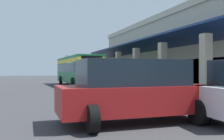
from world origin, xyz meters
name	(u,v)px	position (x,y,z in m)	size (l,w,h in m)	color
ground	(151,85)	(0.00, 8.00, 0.00)	(120.00, 120.00, 0.00)	#38383A
curb_strip	(115,85)	(-0.10, 3.89, 0.06)	(36.86, 0.50, 0.12)	#9E998E
plaza_building	(192,52)	(-0.10, 13.51, 3.80)	(31.02, 14.34, 7.59)	#B2A88E
transit_bus	(77,69)	(-2.08, 0.19, 1.85)	(11.31, 3.16, 3.34)	#196638
parked_suv_red	(134,90)	(17.97, -1.78, 1.02)	(2.71, 4.80, 1.97)	maroon
pedestrian	(92,81)	(9.92, -1.16, 0.96)	(0.50, 0.58, 1.70)	navy
potted_palm	(144,82)	(3.78, 5.40, 0.57)	(1.88, 1.84, 2.44)	brown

